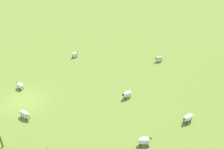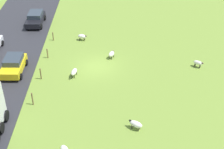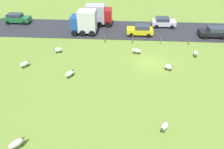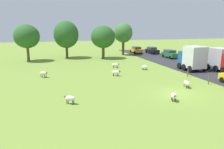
% 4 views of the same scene
% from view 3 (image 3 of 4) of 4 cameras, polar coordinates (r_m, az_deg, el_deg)
% --- Properties ---
extents(ground_plane, '(160.00, 160.00, 0.00)m').
position_cam_3_polar(ground_plane, '(26.39, 10.75, 3.07)').
color(ground_plane, olive).
extents(road_strip, '(8.00, 80.00, 0.06)m').
position_cam_3_polar(road_strip, '(35.72, 9.19, 11.95)').
color(road_strip, '#2D2D33').
rests_on(road_strip, ground_plane).
extents(sheep_0, '(0.73, 1.34, 0.77)m').
position_cam_3_polar(sheep_0, '(27.91, 6.81, 6.55)').
color(sheep_0, silver).
rests_on(sheep_0, ground_plane).
extents(sheep_1, '(1.20, 1.17, 0.83)m').
position_cam_3_polar(sheep_1, '(17.74, -24.86, -16.82)').
color(sheep_1, beige).
rests_on(sheep_1, ground_plane).
extents(sheep_2, '(0.97, 1.14, 0.77)m').
position_cam_3_polar(sheep_2, '(28.95, -14.66, 6.62)').
color(sheep_2, white).
rests_on(sheep_2, ground_plane).
extents(sheep_3, '(1.24, 1.04, 0.79)m').
position_cam_3_polar(sheep_3, '(23.59, -11.62, 0.31)').
color(sheep_3, white).
rests_on(sheep_3, ground_plane).
extents(sheep_4, '(1.10, 0.91, 0.77)m').
position_cam_3_polar(sheep_4, '(17.84, 14.26, -13.68)').
color(sheep_4, silver).
rests_on(sheep_4, ground_plane).
extents(sheep_5, '(1.25, 1.08, 0.76)m').
position_cam_3_polar(sheep_5, '(27.02, -22.95, 2.75)').
color(sheep_5, white).
rests_on(sheep_5, ground_plane).
extents(sheep_6, '(1.17, 0.75, 0.78)m').
position_cam_3_polar(sheep_6, '(29.23, 22.10, 5.47)').
color(sheep_6, white).
rests_on(sheep_6, ground_plane).
extents(sheep_7, '(0.85, 1.09, 0.78)m').
position_cam_3_polar(sheep_7, '(25.15, 15.34, 2.04)').
color(sheep_7, white).
rests_on(sheep_7, ground_plane).
extents(fence_post_0, '(0.12, 0.12, 1.08)m').
position_cam_3_polar(fence_post_0, '(32.19, 20.45, 8.55)').
color(fence_post_0, brown).
rests_on(fence_post_0, ground_plane).
extents(fence_post_1, '(0.12, 0.12, 1.14)m').
position_cam_3_polar(fence_post_1, '(31.23, 13.24, 9.13)').
color(fence_post_1, brown).
rests_on(fence_post_1, ground_plane).
extents(fence_post_2, '(0.12, 0.12, 1.25)m').
position_cam_3_polar(fence_post_2, '(30.78, 5.67, 9.63)').
color(fence_post_2, brown).
rests_on(fence_post_2, ground_plane).
extents(fence_post_3, '(0.12, 0.12, 1.29)m').
position_cam_3_polar(fence_post_3, '(30.88, -2.00, 9.91)').
color(fence_post_3, brown).
rests_on(fence_post_3, ground_plane).
extents(truck_0, '(2.78, 3.90, 3.67)m').
position_cam_3_polar(truck_0, '(33.68, -7.60, 14.18)').
color(truck_0, '#1E4C99').
rests_on(truck_0, road_strip).
extents(truck_1, '(2.69, 4.42, 3.40)m').
position_cam_3_polar(truck_1, '(37.04, -3.78, 16.15)').
color(truck_1, '#B21919').
rests_on(truck_1, road_strip).
extents(car_0, '(2.15, 4.19, 1.56)m').
position_cam_3_polar(car_0, '(36.08, 26.21, 10.50)').
color(car_0, black).
rests_on(car_0, road_strip).
extents(car_2, '(2.22, 3.98, 1.58)m').
position_cam_3_polar(car_2, '(37.50, 13.94, 13.89)').
color(car_2, silver).
rests_on(car_2, road_strip).
extents(car_4, '(2.18, 4.06, 1.60)m').
position_cam_3_polar(car_4, '(33.49, 7.81, 12.10)').
color(car_4, yellow).
rests_on(car_4, road_strip).
extents(car_5, '(2.08, 4.47, 1.66)m').
position_cam_3_polar(car_5, '(41.67, -24.74, 13.91)').
color(car_5, '#237238').
rests_on(car_5, road_strip).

